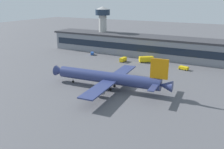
% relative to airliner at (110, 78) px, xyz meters
% --- Properties ---
extents(ground_plane, '(600.00, 600.00, 0.00)m').
position_rel_airliner_xyz_m(ground_plane, '(12.02, 3.32, -4.72)').
color(ground_plane, '#56565B').
extents(terminal_building, '(179.43, 18.77, 13.11)m').
position_rel_airliner_xyz_m(terminal_building, '(12.02, 65.17, 1.86)').
color(terminal_building, gray).
rests_on(terminal_building, ground_plane).
extents(airliner, '(53.53, 45.96, 15.03)m').
position_rel_airliner_xyz_m(airliner, '(0.00, 0.00, 0.00)').
color(airliner, navy).
rests_on(airliner, ground_plane).
extents(control_tower, '(10.43, 10.43, 30.95)m').
position_rel_airliner_xyz_m(control_tower, '(-43.33, 68.88, 14.64)').
color(control_tower, '#B7B7B2').
rests_on(control_tower, ground_plane).
extents(fuel_truck, '(8.47, 7.15, 3.35)m').
position_rel_airliner_xyz_m(fuel_truck, '(-2.10, 48.89, -2.84)').
color(fuel_truck, yellow).
rests_on(fuel_truck, ground_plane).
extents(pushback_tractor, '(5.28, 3.66, 1.75)m').
position_rel_airliner_xyz_m(pushback_tractor, '(21.50, 43.41, -3.67)').
color(pushback_tractor, yellow).
rests_on(pushback_tractor, ground_plane).
extents(crew_van, '(2.67, 5.38, 2.55)m').
position_rel_airliner_xyz_m(crew_van, '(-14.55, 43.56, -3.26)').
color(crew_van, yellow).
rests_on(crew_van, ground_plane).
extents(baggage_tug, '(3.60, 4.11, 1.85)m').
position_rel_airliner_xyz_m(baggage_tug, '(-40.85, 50.05, -3.63)').
color(baggage_tug, '#2651A5').
rests_on(baggage_tug, ground_plane).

